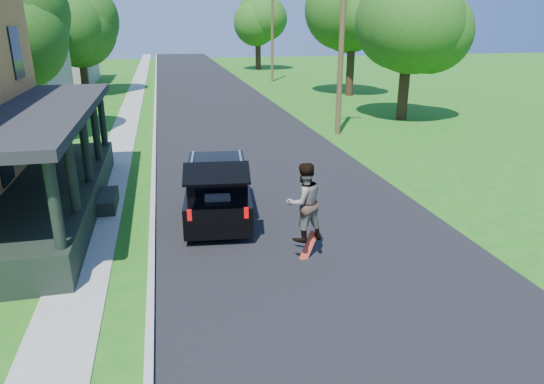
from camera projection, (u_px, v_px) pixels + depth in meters
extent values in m
plane|color=#1C6414|center=(346.00, 288.00, 10.28)|extent=(140.00, 140.00, 0.00)
cube|color=black|center=(225.00, 117.00, 28.69)|extent=(8.00, 120.00, 0.02)
cube|color=#A0A09B|center=(155.00, 120.00, 27.85)|extent=(0.15, 120.00, 0.12)
cube|color=gray|center=(127.00, 121.00, 27.53)|extent=(1.30, 120.00, 0.03)
cube|color=black|center=(56.00, 198.00, 14.25)|extent=(2.40, 10.00, 0.90)
cube|color=black|center=(42.00, 111.00, 13.40)|extent=(2.60, 10.30, 0.25)
cube|color=#A1A08F|center=(46.00, 55.00, 43.48)|extent=(8.00, 8.00, 5.00)
cube|color=black|center=(218.00, 196.00, 13.88)|extent=(2.17, 4.29, 0.80)
cube|color=black|center=(217.00, 174.00, 13.80)|extent=(1.86, 2.71, 0.52)
cube|color=black|center=(217.00, 164.00, 13.70)|extent=(1.90, 2.80, 0.08)
cube|color=black|center=(216.00, 173.00, 11.55)|extent=(1.68, 1.02, 0.36)
cube|color=#38373D|center=(218.00, 202.00, 12.62)|extent=(0.71, 0.63, 0.42)
cube|color=white|center=(192.00, 162.00, 13.60)|extent=(0.30, 2.26, 0.06)
cube|color=white|center=(241.00, 161.00, 13.75)|extent=(0.30, 2.26, 0.06)
cube|color=#990505|center=(189.00, 215.00, 11.79)|extent=(0.12, 0.07, 0.28)
cube|color=#990505|center=(246.00, 213.00, 11.94)|extent=(0.12, 0.07, 0.28)
cylinder|color=black|center=(194.00, 191.00, 15.17)|extent=(0.29, 0.66, 0.64)
cylinder|color=black|center=(242.00, 190.00, 15.33)|extent=(0.29, 0.66, 0.64)
cylinder|color=black|center=(190.00, 226.00, 12.62)|extent=(0.29, 0.66, 0.64)
cylinder|color=black|center=(247.00, 223.00, 12.78)|extent=(0.29, 0.66, 0.64)
imported|color=black|center=(304.00, 202.00, 11.07)|extent=(1.06, 0.92, 1.87)
cube|color=#9D1F0D|center=(309.00, 246.00, 11.53)|extent=(0.54, 0.31, 0.71)
cylinder|color=black|center=(10.00, 104.00, 22.56)|extent=(0.72, 0.72, 3.42)
sphere|color=#347820|center=(2.00, 0.00, 20.98)|extent=(5.32, 5.32, 4.36)
cylinder|color=black|center=(84.00, 72.00, 37.08)|extent=(0.62, 0.62, 3.34)
sphere|color=#347820|center=(78.00, 25.00, 35.95)|extent=(5.79, 5.79, 5.24)
sphere|color=#347820|center=(81.00, 8.00, 35.42)|extent=(5.02, 5.02, 4.54)
sphere|color=#347820|center=(70.00, 17.00, 35.96)|extent=(5.15, 5.15, 4.66)
cylinder|color=black|center=(403.00, 90.00, 27.56)|extent=(0.67, 0.67, 3.27)
sphere|color=#347820|center=(409.00, 30.00, 26.48)|extent=(5.52, 5.52, 4.87)
sphere|color=#347820|center=(421.00, 9.00, 25.98)|extent=(4.79, 4.79, 4.22)
sphere|color=#347820|center=(397.00, 20.00, 26.49)|extent=(4.91, 4.91, 4.33)
cylinder|color=black|center=(350.00, 69.00, 36.41)|extent=(0.60, 0.60, 3.98)
sphere|color=#347820|center=(353.00, 16.00, 35.17)|extent=(5.36, 5.36, 5.27)
sphere|color=#347820|center=(344.00, 7.00, 35.24)|extent=(4.76, 4.76, 4.68)
cylinder|color=black|center=(258.00, 54.00, 56.39)|extent=(0.81, 0.81, 3.57)
sphere|color=#347820|center=(258.00, 20.00, 55.16)|extent=(7.31, 7.31, 5.69)
sphere|color=#347820|center=(263.00, 8.00, 54.70)|extent=(6.34, 6.34, 4.93)
sphere|color=#347820|center=(252.00, 14.00, 55.02)|extent=(6.50, 6.50, 5.06)
cylinder|color=#463720|center=(341.00, 51.00, 22.98)|extent=(0.27, 0.27, 8.04)
cylinder|color=#463720|center=(272.00, 32.00, 44.27)|extent=(0.30, 0.30, 8.79)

